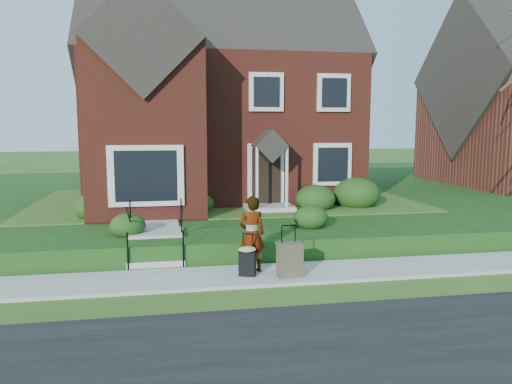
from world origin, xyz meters
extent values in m
plane|color=#2D5119|center=(0.00, 0.00, 0.00)|extent=(120.00, 120.00, 0.00)
cube|color=#9E9B93|center=(0.00, 0.00, 0.04)|extent=(60.00, 1.60, 0.08)
cube|color=#123D10|center=(4.00, 10.90, 0.30)|extent=(44.00, 20.00, 0.60)
cube|color=#9E9B93|center=(-2.50, 5.00, 0.63)|extent=(1.20, 6.00, 0.06)
cube|color=maroon|center=(0.00, 10.00, 3.30)|extent=(10.00, 8.00, 5.40)
cube|color=maroon|center=(-2.80, 5.20, 3.30)|extent=(3.60, 2.40, 5.40)
cube|color=silver|center=(-2.80, 4.05, 2.00)|extent=(2.20, 0.30, 1.80)
cube|color=black|center=(1.20, 5.94, 1.65)|extent=(1.00, 0.12, 2.10)
cube|color=black|center=(3.60, 5.95, 2.10)|extent=(1.40, 0.10, 1.50)
cube|color=maroon|center=(3.00, 10.00, 8.20)|extent=(0.90, 0.90, 3.00)
cube|color=#9E9B93|center=(-2.50, 1.00, 0.15)|extent=(1.40, 0.30, 0.15)
cube|color=#9E9B93|center=(-2.50, 1.30, 0.30)|extent=(1.40, 0.30, 0.15)
cube|color=#9E9B93|center=(-2.50, 1.60, 0.45)|extent=(1.40, 0.30, 0.15)
cube|color=#9E9B93|center=(-2.50, 1.90, 0.60)|extent=(1.40, 0.30, 0.15)
cube|color=#9E9B93|center=(-2.50, 2.45, 0.60)|extent=(1.40, 0.80, 0.15)
cylinder|color=black|center=(-3.15, 0.85, 0.53)|extent=(0.04, 0.04, 0.90)
cylinder|color=black|center=(-3.15, 2.05, 1.13)|extent=(0.04, 0.04, 0.90)
cylinder|color=black|center=(-1.85, 0.85, 0.53)|extent=(0.04, 0.04, 0.90)
cylinder|color=black|center=(-1.85, 2.05, 1.13)|extent=(0.04, 0.04, 0.90)
ellipsoid|color=#14330F|center=(-4.41, 4.99, 1.06)|extent=(1.31, 1.31, 0.91)
ellipsoid|color=#14330F|center=(-1.15, 5.64, 0.95)|extent=(0.99, 0.99, 0.69)
ellipsoid|color=#14330F|center=(2.80, 5.32, 1.08)|extent=(1.37, 1.37, 0.96)
ellipsoid|color=#14330F|center=(4.44, 5.70, 1.18)|extent=(1.66, 1.66, 1.16)
ellipsoid|color=#14330F|center=(-3.24, 2.31, 0.93)|extent=(0.93, 0.93, 0.65)
ellipsoid|color=#14330F|center=(1.80, 2.49, 0.94)|extent=(0.98, 0.98, 0.69)
imported|color=#999999|center=(-0.30, 0.18, 0.97)|extent=(0.70, 0.51, 1.78)
cube|color=black|center=(-0.45, -0.12, 0.36)|extent=(0.42, 0.32, 0.56)
cylinder|color=black|center=(-0.45, -0.12, 1.05)|extent=(0.22, 0.11, 0.03)
cylinder|color=black|center=(-0.56, -0.12, 0.84)|extent=(0.02, 0.02, 0.42)
cylinder|color=black|center=(-0.34, -0.12, 0.84)|extent=(0.02, 0.02, 0.42)
cylinder|color=black|center=(-0.58, -0.12, 0.11)|extent=(0.06, 0.07, 0.06)
cylinder|color=black|center=(-0.32, -0.12, 0.11)|extent=(0.06, 0.07, 0.06)
ellipsoid|color=#96B768|center=(-0.45, -0.12, 0.70)|extent=(0.50, 0.46, 0.13)
cube|color=brown|center=(0.48, -0.37, 0.47)|extent=(0.58, 0.38, 0.78)
cylinder|color=black|center=(0.48, -0.37, 1.25)|extent=(0.33, 0.07, 0.03)
cylinder|color=black|center=(0.32, -0.37, 1.06)|extent=(0.02, 0.02, 0.38)
cylinder|color=black|center=(0.64, -0.37, 1.06)|extent=(0.02, 0.02, 0.38)
cylinder|color=black|center=(0.29, -0.37, 0.11)|extent=(0.05, 0.06, 0.06)
cylinder|color=black|center=(0.67, -0.37, 0.11)|extent=(0.05, 0.06, 0.06)
camera|label=1|loc=(-2.20, -10.96, 3.47)|focal=35.00mm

